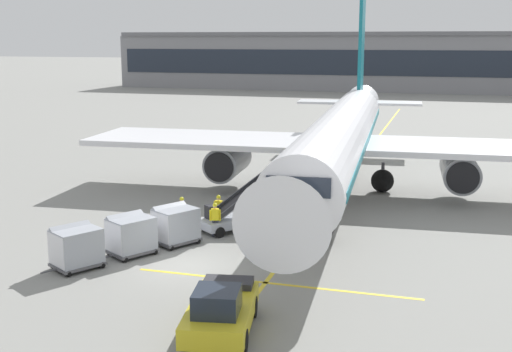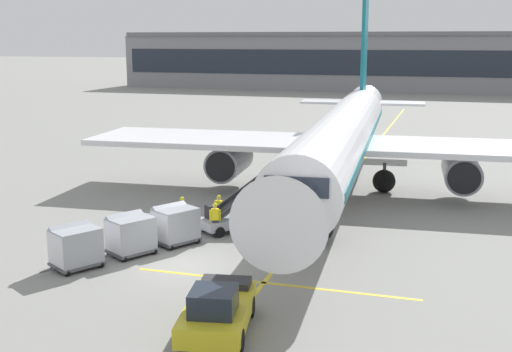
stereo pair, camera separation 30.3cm
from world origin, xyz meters
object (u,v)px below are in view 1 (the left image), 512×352
parked_airplane (341,137)px  baggage_cart_lead (175,224)px  baggage_cart_second (131,234)px  ground_crew_by_carts (182,211)px  ground_crew_marshaller (215,217)px  pushback_tug (221,310)px  safety_cone_engine_keepout (263,182)px  baggage_cart_third (76,246)px  ground_crew_by_loader (179,220)px  ground_crew_wingwalker (219,209)px  belt_loader (235,213)px

parked_airplane → baggage_cart_lead: bearing=-114.5°
baggage_cart_second → ground_crew_by_carts: baggage_cart_second is taller
ground_crew_by_carts → ground_crew_marshaller: bearing=-18.8°
ground_crew_by_carts → pushback_tug: bearing=-61.3°
pushback_tug → safety_cone_engine_keepout: bearing=102.2°
baggage_cart_lead → baggage_cart_third: (-2.73, -4.46, 0.00)m
baggage_cart_lead → ground_crew_by_loader: bearing=96.9°
ground_crew_wingwalker → parked_airplane: bearing=63.2°
baggage_cart_third → ground_crew_wingwalker: size_ratio=1.58×
baggage_cart_lead → pushback_tug: 10.29m
pushback_tug → ground_crew_by_loader: size_ratio=2.69×
baggage_cart_lead → safety_cone_engine_keepout: bearing=87.2°
baggage_cart_third → pushback_tug: size_ratio=0.58×
ground_crew_marshaller → belt_loader: bearing=68.9°
ground_crew_marshaller → baggage_cart_second: bearing=-125.8°
baggage_cart_second → pushback_tug: size_ratio=0.58×
ground_crew_by_carts → safety_cone_engine_keepout: 11.06m
pushback_tug → safety_cone_engine_keepout: (-4.78, 22.11, -0.50)m
ground_crew_by_loader → safety_cone_engine_keepout: 12.76m
ground_crew_wingwalker → ground_crew_by_carts: bearing=-151.2°
baggage_cart_second → pushback_tug: 9.44m
belt_loader → ground_crew_by_loader: (-2.08, -2.49, 0.09)m
ground_crew_by_carts → belt_loader: bearing=15.3°
baggage_cart_third → ground_crew_wingwalker: (3.77, 7.81, -0.00)m
baggage_cart_third → ground_crew_by_carts: bearing=73.2°
ground_crew_by_carts → safety_cone_engine_keepout: (1.31, 10.96, -0.67)m
baggage_cart_lead → ground_crew_by_carts: baggage_cart_lead is taller
baggage_cart_second → parked_airplane: bearing=64.4°
baggage_cart_lead → baggage_cart_third: size_ratio=1.00×
parked_airplane → ground_crew_by_loader: parked_airplane is taller
pushback_tug → ground_crew_wingwalker: 12.85m
belt_loader → ground_crew_by_loader: bearing=-129.9°
parked_airplane → baggage_cart_second: size_ratio=15.57×
parked_airplane → belt_loader: (-3.92, -9.86, -2.75)m
baggage_cart_lead → ground_crew_marshaller: (1.44, 1.70, -0.00)m
belt_loader → baggage_cart_second: size_ratio=1.76×
belt_loader → ground_crew_by_loader: size_ratio=2.78×
belt_loader → pushback_tug: belt_loader is taller
baggage_cart_second → ground_crew_by_loader: 3.04m
baggage_cart_third → pushback_tug: (8.17, -4.27, -0.17)m
belt_loader → ground_crew_marshaller: size_ratio=2.78×
parked_airplane → ground_crew_by_loader: 13.98m
parked_airplane → safety_cone_engine_keepout: size_ratio=64.00×
ground_crew_by_loader → safety_cone_engine_keepout: (0.73, 12.72, -0.67)m
parked_airplane → ground_crew_marshaller: bearing=-111.6°
ground_crew_marshaller → baggage_cart_third: bearing=-124.2°
ground_crew_wingwalker → baggage_cart_second: bearing=-113.2°
pushback_tug → ground_crew_marshaller: size_ratio=2.69×
ground_crew_by_loader → baggage_cart_second: bearing=-113.8°
belt_loader → pushback_tug: bearing=-73.9°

